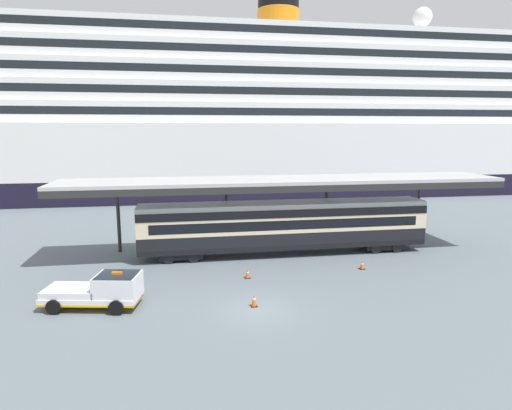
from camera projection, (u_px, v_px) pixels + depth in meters
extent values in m
plane|color=slate|center=(257.00, 310.00, 23.59)|extent=(400.00, 400.00, 0.00)
cube|color=black|center=(203.00, 179.00, 72.05)|extent=(133.64, 29.87, 3.15)
cube|color=white|center=(202.00, 147.00, 71.16)|extent=(133.64, 29.87, 7.36)
cube|color=white|center=(202.00, 116.00, 70.31)|extent=(122.94, 27.48, 2.75)
cube|color=black|center=(207.00, 111.00, 56.98)|extent=(117.60, 0.12, 0.99)
cube|color=white|center=(201.00, 98.00, 69.84)|extent=(118.03, 26.38, 2.75)
cube|color=black|center=(206.00, 90.00, 57.05)|extent=(112.90, 0.12, 0.99)
cube|color=white|center=(201.00, 80.00, 69.38)|extent=(113.11, 25.28, 2.75)
cube|color=black|center=(205.00, 69.00, 57.12)|extent=(108.19, 0.12, 0.99)
cube|color=white|center=(201.00, 62.00, 68.91)|extent=(108.19, 24.19, 2.75)
cube|color=black|center=(205.00, 48.00, 57.19)|extent=(103.49, 0.12, 0.99)
cube|color=white|center=(200.00, 44.00, 68.44)|extent=(103.27, 23.09, 2.75)
cube|color=black|center=(204.00, 26.00, 57.26)|extent=(98.78, 0.12, 0.99)
cylinder|color=black|center=(278.00, 7.00, 69.49)|extent=(6.51, 6.51, 9.40)
cylinder|color=orange|center=(278.00, 19.00, 69.81)|extent=(6.70, 6.70, 2.82)
cylinder|color=white|center=(421.00, 35.00, 74.20)|extent=(1.00, 1.00, 2.57)
sphere|color=white|center=(422.00, 17.00, 73.71)|extent=(3.21, 3.21, 3.21)
cube|color=#B6B6B6|center=(284.00, 180.00, 33.83)|extent=(34.16, 5.38, 0.25)
cube|color=#292929|center=(292.00, 189.00, 31.37)|extent=(34.16, 0.20, 0.50)
cylinder|color=#292929|center=(118.00, 217.00, 34.43)|extent=(0.28, 0.28, 5.65)
cylinder|color=#292929|center=(226.00, 214.00, 35.84)|extent=(0.28, 0.28, 5.65)
cylinder|color=#292929|center=(326.00, 210.00, 37.26)|extent=(0.28, 0.28, 5.65)
cylinder|color=#292929|center=(418.00, 207.00, 38.68)|extent=(0.28, 0.28, 5.65)
cube|color=black|center=(284.00, 243.00, 34.17)|extent=(22.24, 2.80, 0.40)
cube|color=black|center=(284.00, 235.00, 34.06)|extent=(22.24, 2.80, 0.90)
cube|color=beige|center=(285.00, 222.00, 33.89)|extent=(22.24, 2.80, 1.20)
cube|color=black|center=(289.00, 225.00, 32.55)|extent=(20.46, 0.08, 0.72)
cube|color=black|center=(285.00, 211.00, 33.73)|extent=(22.24, 2.80, 0.60)
cube|color=#B1B1B1|center=(285.00, 205.00, 33.65)|extent=(22.24, 2.69, 0.36)
cube|color=black|center=(181.00, 253.00, 32.91)|extent=(3.20, 2.35, 0.50)
cylinder|color=black|center=(168.00, 258.00, 31.63)|extent=(0.84, 0.12, 0.84)
cylinder|color=black|center=(193.00, 257.00, 31.93)|extent=(0.84, 0.12, 0.84)
cube|color=black|center=(380.00, 244.00, 35.57)|extent=(3.20, 2.35, 0.50)
cylinder|color=black|center=(376.00, 248.00, 34.28)|extent=(0.84, 0.12, 0.84)
cylinder|color=black|center=(397.00, 247.00, 34.58)|extent=(0.84, 0.12, 0.84)
cube|color=white|center=(92.00, 297.00, 23.89)|extent=(5.49, 2.97, 0.36)
cube|color=#F2B20C|center=(92.00, 299.00, 23.91)|extent=(5.49, 2.99, 0.12)
cube|color=white|center=(118.00, 284.00, 23.73)|extent=(2.62, 2.33, 1.10)
cube|color=#19232D|center=(117.00, 278.00, 23.67)|extent=(2.40, 2.21, 0.44)
cube|color=orange|center=(117.00, 273.00, 23.62)|extent=(0.59, 0.30, 0.16)
cube|color=white|center=(73.00, 290.00, 23.86)|extent=(3.23, 2.45, 0.36)
cylinder|color=black|center=(128.00, 294.00, 24.86)|extent=(0.83, 0.40, 0.80)
cylinder|color=black|center=(116.00, 308.00, 22.89)|extent=(0.83, 0.40, 0.80)
cylinder|color=black|center=(71.00, 293.00, 24.95)|extent=(0.83, 0.40, 0.80)
cylinder|color=black|center=(54.00, 307.00, 22.98)|extent=(0.83, 0.40, 0.80)
cube|color=black|center=(362.00, 269.00, 30.53)|extent=(0.36, 0.36, 0.04)
cone|color=#EA590F|center=(362.00, 264.00, 30.48)|extent=(0.30, 0.30, 0.62)
cylinder|color=white|center=(362.00, 264.00, 30.47)|extent=(0.17, 0.17, 0.09)
cube|color=black|center=(254.00, 306.00, 24.07)|extent=(0.36, 0.36, 0.04)
cone|color=#EA590F|center=(254.00, 299.00, 24.01)|extent=(0.30, 0.30, 0.71)
cylinder|color=white|center=(254.00, 299.00, 24.01)|extent=(0.17, 0.17, 0.10)
cube|color=black|center=(248.00, 278.00, 28.67)|extent=(0.36, 0.36, 0.04)
cone|color=#EA590F|center=(248.00, 273.00, 28.62)|extent=(0.30, 0.30, 0.62)
cylinder|color=white|center=(248.00, 272.00, 28.61)|extent=(0.17, 0.17, 0.09)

